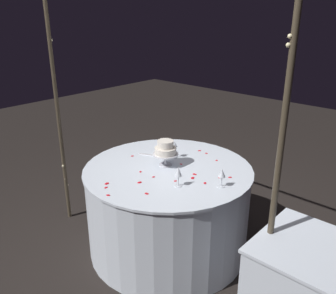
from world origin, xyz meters
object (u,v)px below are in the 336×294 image
at_px(decorative_arch, 137,93).
at_px(main_table, 168,208).
at_px(wine_glass_0, 222,174).
at_px(wine_glass_2, 178,173).
at_px(cake_knife, 156,156).
at_px(wine_glass_1, 174,145).
at_px(tiered_cake, 165,149).

relative_size(decorative_arch, main_table, 1.58).
distance_m(wine_glass_0, wine_glass_2, 0.33).
relative_size(main_table, wine_glass_2, 9.07).
bearing_deg(cake_knife, main_table, 154.58).
xyz_separation_m(wine_glass_0, cake_knife, (0.78, -0.11, -0.10)).
bearing_deg(wine_glass_1, wine_glass_2, 134.40).
bearing_deg(decorative_arch, wine_glass_2, -154.34).
relative_size(decorative_arch, tiered_cake, 10.06).
distance_m(decorative_arch, wine_glass_1, 0.79).
xyz_separation_m(tiered_cake, wine_glass_0, (-0.58, 0.01, -0.04)).
height_order(main_table, wine_glass_0, wine_glass_0).
relative_size(wine_glass_0, wine_glass_2, 0.93).
bearing_deg(cake_knife, wine_glass_0, 172.33).
bearing_deg(tiered_cake, wine_glass_0, 178.98).
distance_m(decorative_arch, main_table, 1.14).
xyz_separation_m(wine_glass_1, cake_knife, (0.15, 0.08, -0.11)).
relative_size(main_table, wine_glass_0, 9.80).
bearing_deg(cake_knife, wine_glass_1, -150.66).
relative_size(main_table, wine_glass_1, 9.07).
distance_m(decorative_arch, wine_glass_2, 0.66).
bearing_deg(wine_glass_2, wine_glass_0, -139.93).
bearing_deg(wine_glass_1, tiered_cake, 107.83).
distance_m(decorative_arch, cake_knife, 0.87).
height_order(decorative_arch, cake_knife, decorative_arch).
xyz_separation_m(main_table, wine_glass_0, (-0.53, -0.02, 0.50)).
xyz_separation_m(main_table, tiered_cake, (0.05, -0.03, 0.54)).
bearing_deg(wine_glass_2, cake_knife, -30.50).
distance_m(tiered_cake, wine_glass_2, 0.40).
xyz_separation_m(tiered_cake, wine_glass_2, (-0.33, 0.22, -0.03)).
xyz_separation_m(wine_glass_2, cake_knife, (0.54, -0.32, -0.11)).
bearing_deg(tiered_cake, cake_knife, -25.12).
distance_m(main_table, wine_glass_2, 0.61).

